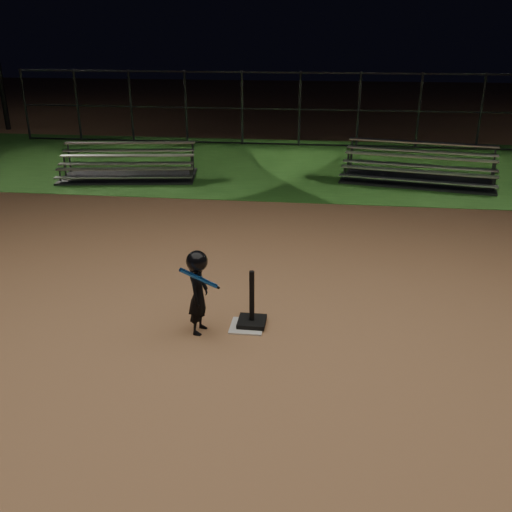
% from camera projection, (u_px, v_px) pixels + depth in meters
% --- Properties ---
extents(ground, '(80.00, 80.00, 0.00)m').
position_uv_depth(ground, '(247.00, 327.00, 7.64)').
color(ground, '#A5724A').
rests_on(ground, ground).
extents(grass_strip, '(60.00, 8.00, 0.01)m').
position_uv_depth(grass_strip, '(293.00, 165.00, 16.83)').
color(grass_strip, '#275C1E').
rests_on(grass_strip, ground).
extents(home_plate, '(0.45, 0.45, 0.02)m').
position_uv_depth(home_plate, '(247.00, 326.00, 7.64)').
color(home_plate, beige).
rests_on(home_plate, ground).
extents(batting_tee, '(0.38, 0.38, 0.79)m').
position_uv_depth(batting_tee, '(252.00, 314.00, 7.63)').
color(batting_tee, black).
rests_on(batting_tee, home_plate).
extents(child_batter, '(0.47, 0.53, 1.17)m').
position_uv_depth(child_batter, '(198.00, 290.00, 7.30)').
color(child_batter, black).
rests_on(child_batter, ground).
extents(bleacher_left, '(3.83, 2.28, 0.88)m').
position_uv_depth(bleacher_left, '(129.00, 171.00, 15.28)').
color(bleacher_left, '#A7A6AB').
rests_on(bleacher_left, ground).
extents(bleacher_right, '(4.22, 2.63, 0.96)m').
position_uv_depth(bleacher_right, '(418.00, 174.00, 14.89)').
color(bleacher_right, silver).
rests_on(bleacher_right, ground).
extents(backstop_fence, '(20.08, 0.08, 2.50)m').
position_uv_depth(backstop_fence, '(300.00, 109.00, 19.12)').
color(backstop_fence, '#38383D').
rests_on(backstop_fence, ground).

